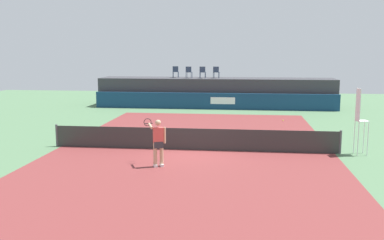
# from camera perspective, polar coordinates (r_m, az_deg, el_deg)

# --- Properties ---
(ground_plane) EXTENTS (48.00, 48.00, 0.00)m
(ground_plane) POSITION_cam_1_polar(r_m,az_deg,el_deg) (21.92, 1.06, -2.19)
(ground_plane) COLOR #4C704C
(court_inner) EXTENTS (12.00, 22.00, 0.00)m
(court_inner) POSITION_cam_1_polar(r_m,az_deg,el_deg) (19.00, 0.15, -3.93)
(court_inner) COLOR maroon
(court_inner) RESTS_ON ground
(sponsor_wall) EXTENTS (18.00, 0.22, 1.20)m
(sponsor_wall) POSITION_cam_1_polar(r_m,az_deg,el_deg) (32.18, 2.95, 2.48)
(sponsor_wall) COLOR navy
(sponsor_wall) RESTS_ON ground
(spectator_platform) EXTENTS (18.00, 2.80, 2.20)m
(spectator_platform) POSITION_cam_1_polar(r_m,az_deg,el_deg) (33.91, 3.16, 3.66)
(spectator_platform) COLOR #38383D
(spectator_platform) RESTS_ON ground
(spectator_chair_far_left) EXTENTS (0.47, 0.47, 0.89)m
(spectator_chair_far_left) POSITION_cam_1_polar(r_m,az_deg,el_deg) (34.33, -2.17, 6.40)
(spectator_chair_far_left) COLOR #2D3D56
(spectator_chair_far_left) RESTS_ON spectator_platform
(spectator_chair_left) EXTENTS (0.47, 0.47, 0.89)m
(spectator_chair_left) POSITION_cam_1_polar(r_m,az_deg,el_deg) (33.66, -0.42, 6.35)
(spectator_chair_left) COLOR #2D3D56
(spectator_chair_left) RESTS_ON spectator_platform
(spectator_chair_center) EXTENTS (0.44, 0.44, 0.89)m
(spectator_chair_center) POSITION_cam_1_polar(r_m,az_deg,el_deg) (33.60, 1.40, 6.35)
(spectator_chair_center) COLOR #2D3D56
(spectator_chair_center) RESTS_ON spectator_platform
(spectator_chair_right) EXTENTS (0.48, 0.48, 0.89)m
(spectator_chair_right) POSITION_cam_1_polar(r_m,az_deg,el_deg) (33.69, 3.18, 6.34)
(spectator_chair_right) COLOR #2D3D56
(spectator_chair_right) RESTS_ON spectator_platform
(umpire_chair) EXTENTS (0.50, 0.50, 2.76)m
(umpire_chair) POSITION_cam_1_polar(r_m,az_deg,el_deg) (19.17, 21.12, 0.39)
(umpire_chair) COLOR white
(umpire_chair) RESTS_ON ground
(tennis_net) EXTENTS (12.40, 0.02, 0.95)m
(tennis_net) POSITION_cam_1_polar(r_m,az_deg,el_deg) (18.90, 0.15, -2.53)
(tennis_net) COLOR #2D2D2D
(tennis_net) RESTS_ON ground
(net_post_near) EXTENTS (0.10, 0.10, 1.00)m
(net_post_near) POSITION_cam_1_polar(r_m,az_deg,el_deg) (20.55, -17.30, -1.94)
(net_post_near) COLOR #4C4C51
(net_post_near) RESTS_ON ground
(net_post_far) EXTENTS (0.10, 0.10, 1.00)m
(net_post_far) POSITION_cam_1_polar(r_m,az_deg,el_deg) (19.21, 18.87, -2.76)
(net_post_far) COLOR #4C4C51
(net_post_far) RESTS_ON ground
(tennis_player) EXTENTS (0.99, 1.08, 1.77)m
(tennis_player) POSITION_cam_1_polar(r_m,az_deg,el_deg) (16.17, -4.48, -2.79)
(tennis_player) COLOR white
(tennis_player) RESTS_ON court_inner
(tennis_ball) EXTENTS (0.07, 0.07, 0.07)m
(tennis_ball) POSITION_cam_1_polar(r_m,az_deg,el_deg) (27.33, 11.84, -0.06)
(tennis_ball) COLOR #D8EA33
(tennis_ball) RESTS_ON court_inner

